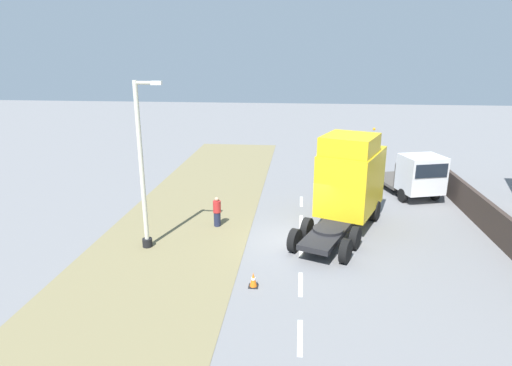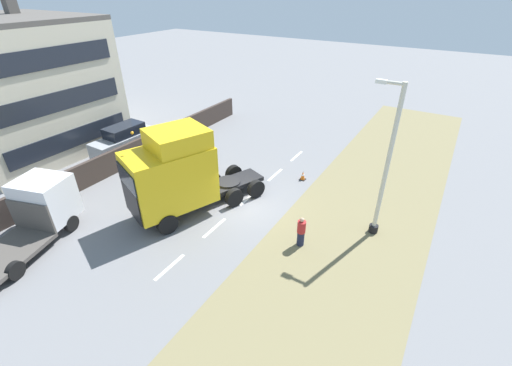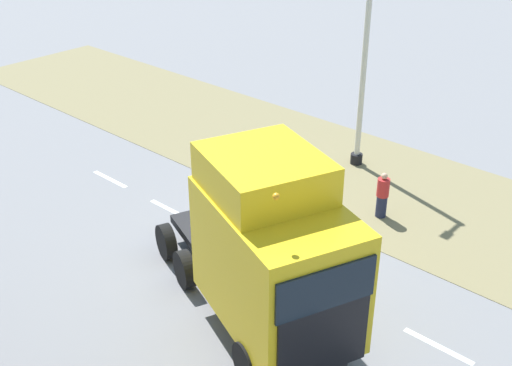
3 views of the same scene
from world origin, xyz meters
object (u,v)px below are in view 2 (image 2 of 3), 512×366
(flatbed_truck, at_px, (40,208))
(traffic_cone_lead, at_px, (303,176))
(lorry_cab, at_px, (176,175))
(lamp_post, at_px, (384,173))
(parked_car, at_px, (125,140))
(pedestrian, at_px, (301,232))

(flatbed_truck, bearing_deg, traffic_cone_lead, 35.93)
(lorry_cab, height_order, traffic_cone_lead, lorry_cab)
(lorry_cab, distance_m, lamp_post, 9.93)
(lorry_cab, relative_size, parked_car, 1.59)
(flatbed_truck, relative_size, traffic_cone_lead, 10.20)
(parked_car, bearing_deg, flatbed_truck, 116.90)
(lamp_post, bearing_deg, pedestrian, 46.25)
(lamp_post, bearing_deg, flatbed_truck, 31.32)
(traffic_cone_lead, bearing_deg, flatbed_truck, 52.76)
(lamp_post, height_order, pedestrian, lamp_post)
(flatbed_truck, height_order, traffic_cone_lead, flatbed_truck)
(parked_car, height_order, traffic_cone_lead, parked_car)
(parked_car, distance_m, traffic_cone_lead, 12.86)
(flatbed_truck, distance_m, lamp_post, 16.07)
(flatbed_truck, distance_m, pedestrian, 12.36)
(parked_car, xyz_separation_m, pedestrian, (-14.96, 2.72, -0.24))
(parked_car, height_order, lamp_post, lamp_post)
(parked_car, relative_size, lamp_post, 0.66)
(flatbed_truck, xyz_separation_m, traffic_cone_lead, (-8.55, -11.25, -1.16))
(lorry_cab, distance_m, pedestrian, 6.80)
(lorry_cab, distance_m, parked_car, 9.28)
(flatbed_truck, height_order, pedestrian, flatbed_truck)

